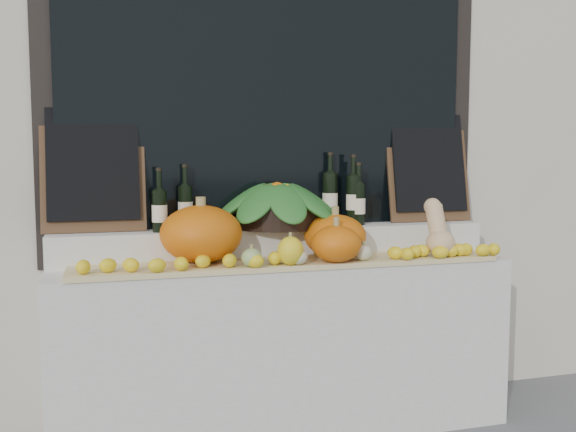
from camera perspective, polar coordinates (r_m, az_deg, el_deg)
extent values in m
cube|color=beige|center=(4.01, -3.32, 17.39)|extent=(7.00, 0.90, 4.50)
cube|color=black|center=(3.52, -1.62, 13.28)|extent=(2.40, 0.04, 2.10)
cube|color=black|center=(3.49, -1.50, 13.34)|extent=(2.20, 0.02, 2.00)
cube|color=silver|center=(3.37, -0.36, -11.46)|extent=(2.30, 0.55, 0.88)
cube|color=silver|center=(3.40, -1.05, -2.33)|extent=(2.30, 0.25, 0.16)
cube|color=tan|center=(3.15, 0.25, -4.21)|extent=(2.10, 0.32, 0.02)
ellipsoid|color=orange|center=(3.10, -7.72, -1.59)|extent=(0.51, 0.51, 0.28)
ellipsoid|color=orange|center=(3.26, 4.20, -1.76)|extent=(0.42, 0.42, 0.22)
ellipsoid|color=orange|center=(3.10, 4.30, -2.48)|extent=(0.26, 0.26, 0.18)
ellipsoid|color=#DCB181|center=(3.37, 13.40, -2.36)|extent=(0.15, 0.15, 0.13)
cylinder|color=#DCB181|center=(3.40, 13.02, -0.41)|extent=(0.09, 0.14, 0.18)
sphere|color=#DCB181|center=(3.43, 12.72, 0.82)|extent=(0.09, 0.09, 0.09)
ellipsoid|color=#306E21|center=(3.09, 4.48, -3.34)|extent=(0.10, 0.10, 0.09)
cylinder|color=#90824E|center=(3.08, 4.49, -2.33)|extent=(0.02, 0.02, 0.02)
ellipsoid|color=#306E21|center=(2.97, -3.24, -3.72)|extent=(0.10, 0.10, 0.09)
cylinder|color=#90824E|center=(2.96, -3.25, -2.68)|extent=(0.02, 0.02, 0.02)
ellipsoid|color=beige|center=(3.03, 0.91, -3.66)|extent=(0.09, 0.09, 0.07)
cylinder|color=#90824E|center=(3.02, 0.91, -2.76)|extent=(0.02, 0.02, 0.02)
ellipsoid|color=yellow|center=(3.01, 0.22, -3.10)|extent=(0.12, 0.12, 0.14)
cylinder|color=#90824E|center=(3.00, 0.22, -1.62)|extent=(0.02, 0.02, 0.02)
ellipsoid|color=beige|center=(3.17, 6.68, -3.26)|extent=(0.09, 0.09, 0.08)
cylinder|color=#90824E|center=(3.16, 6.69, -2.37)|extent=(0.02, 0.02, 0.02)
cylinder|color=black|center=(3.37, -0.97, -0.01)|extent=(0.46, 0.46, 0.12)
cylinder|color=black|center=(3.24, -11.35, 0.40)|extent=(0.07, 0.07, 0.20)
cylinder|color=black|center=(3.23, -11.40, 3.10)|extent=(0.03, 0.03, 0.10)
cylinder|color=#F5E7CC|center=(3.24, -11.34, 0.23)|extent=(0.08, 0.08, 0.08)
cylinder|color=black|center=(3.22, -11.42, 4.09)|extent=(0.03, 0.03, 0.02)
cylinder|color=black|center=(3.32, -9.11, 0.71)|extent=(0.07, 0.07, 0.22)
cylinder|color=black|center=(3.31, -9.15, 3.47)|extent=(0.03, 0.03, 0.10)
cylinder|color=#F5E7CC|center=(3.32, -9.11, 0.54)|extent=(0.08, 0.08, 0.08)
cylinder|color=black|center=(3.31, -9.17, 4.44)|extent=(0.03, 0.03, 0.02)
cylinder|color=black|center=(3.52, 3.76, 1.53)|extent=(0.08, 0.08, 0.28)
cylinder|color=black|center=(3.51, 3.78, 4.64)|extent=(0.03, 0.03, 0.10)
cylinder|color=#F5E7CC|center=(3.52, 3.76, 1.37)|extent=(0.08, 0.08, 0.08)
cylinder|color=black|center=(3.51, 3.78, 5.55)|extent=(0.03, 0.03, 0.02)
cylinder|color=black|center=(3.51, 5.80, 1.41)|extent=(0.07, 0.07, 0.27)
cylinder|color=black|center=(3.50, 5.83, 4.42)|extent=(0.03, 0.03, 0.10)
cylinder|color=#F5E7CC|center=(3.51, 5.80, 1.24)|extent=(0.08, 0.08, 0.08)
cylinder|color=black|center=(3.50, 5.84, 5.33)|extent=(0.03, 0.03, 0.02)
cylinder|color=black|center=(3.51, 6.27, 1.05)|extent=(0.07, 0.07, 0.23)
cylinder|color=black|center=(3.50, 6.30, 3.71)|extent=(0.03, 0.03, 0.10)
cylinder|color=#F5E7CC|center=(3.51, 6.27, 0.89)|extent=(0.08, 0.08, 0.08)
cylinder|color=black|center=(3.50, 6.31, 4.63)|extent=(0.03, 0.03, 0.02)
cube|color=#4C331E|center=(3.33, -16.92, 3.92)|extent=(0.50, 0.14, 0.61)
cube|color=black|center=(3.31, -16.94, 4.43)|extent=(0.44, 0.13, 0.55)
cube|color=#4C331E|center=(3.78, 12.29, 4.20)|extent=(0.50, 0.14, 0.61)
cube|color=black|center=(3.76, 12.41, 4.65)|extent=(0.44, 0.13, 0.55)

